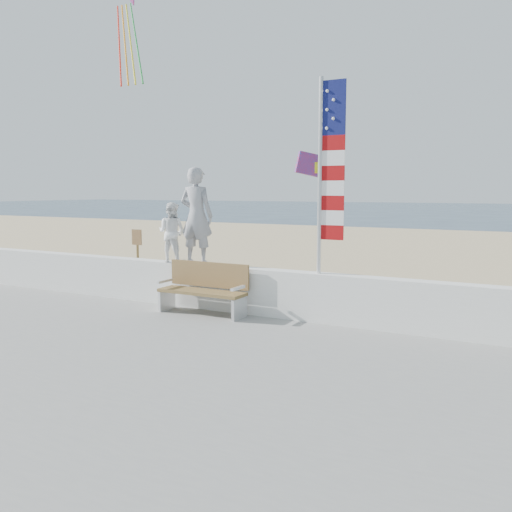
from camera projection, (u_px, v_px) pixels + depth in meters
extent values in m
plane|color=#283C51|center=(194.00, 348.00, 8.97)|extent=(220.00, 220.00, 0.00)
cube|color=tan|center=(360.00, 273.00, 16.83)|extent=(90.00, 40.00, 0.08)
cube|color=white|center=(252.00, 291.00, 10.64)|extent=(30.00, 0.35, 0.90)
imported|color=#9F9FA4|center=(196.00, 216.00, 11.08)|extent=(0.75, 0.52, 1.98)
imported|color=white|center=(172.00, 232.00, 11.42)|extent=(0.66, 0.54, 1.26)
cube|color=olive|center=(202.00, 292.00, 10.55)|extent=(1.80, 0.50, 0.06)
cube|color=olive|center=(209.00, 274.00, 10.75)|extent=(1.80, 0.05, 0.50)
cube|color=white|center=(167.00, 300.00, 10.97)|extent=(0.06, 0.50, 0.40)
cube|color=silver|center=(165.00, 281.00, 10.88)|extent=(0.06, 0.45, 0.05)
cube|color=silver|center=(239.00, 309.00, 10.18)|extent=(0.06, 0.50, 0.40)
cube|color=white|center=(238.00, 288.00, 10.08)|extent=(0.06, 0.45, 0.05)
cylinder|color=silver|center=(320.00, 177.00, 9.72)|extent=(0.08, 0.08, 3.50)
cube|color=#0F1451|center=(334.00, 108.00, 9.46)|extent=(0.44, 0.02, 0.95)
cube|color=#9E0A0C|center=(332.00, 233.00, 9.73)|extent=(0.44, 0.02, 0.26)
cube|color=white|center=(332.00, 218.00, 9.69)|extent=(0.44, 0.02, 0.26)
cube|color=#9E0A0C|center=(332.00, 203.00, 9.66)|extent=(0.44, 0.02, 0.26)
cube|color=white|center=(332.00, 188.00, 9.63)|extent=(0.44, 0.02, 0.26)
cube|color=#9E0A0C|center=(333.00, 173.00, 9.60)|extent=(0.44, 0.02, 0.26)
cube|color=white|center=(333.00, 158.00, 9.57)|extent=(0.44, 0.02, 0.26)
cube|color=#9E0A0C|center=(333.00, 143.00, 9.53)|extent=(0.44, 0.02, 0.26)
sphere|color=white|center=(327.00, 128.00, 9.55)|extent=(0.06, 0.06, 0.06)
sphere|color=white|center=(333.00, 119.00, 9.47)|extent=(0.06, 0.06, 0.06)
sphere|color=white|center=(327.00, 110.00, 9.51)|extent=(0.06, 0.06, 0.06)
sphere|color=white|center=(334.00, 100.00, 9.43)|extent=(0.06, 0.06, 0.06)
sphere|color=white|center=(327.00, 91.00, 9.47)|extent=(0.06, 0.06, 0.06)
cube|color=red|center=(316.00, 166.00, 12.41)|extent=(0.94, 0.72, 0.66)
cube|color=yellow|center=(322.00, 168.00, 12.35)|extent=(0.34, 0.25, 0.24)
cylinder|color=red|center=(119.00, 43.00, 16.78)|extent=(2.35, 2.55, 3.25)
cylinder|color=orange|center=(125.00, 42.00, 16.67)|extent=(2.42, 2.55, 3.25)
cylinder|color=yellow|center=(130.00, 41.00, 16.57)|extent=(2.50, 2.55, 3.25)
cylinder|color=#189032|center=(136.00, 40.00, 16.46)|extent=(2.58, 2.55, 3.25)
cylinder|color=olive|center=(138.00, 261.00, 14.74)|extent=(0.07, 0.07, 1.20)
cube|color=olive|center=(137.00, 237.00, 14.65)|extent=(0.32, 0.03, 0.42)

